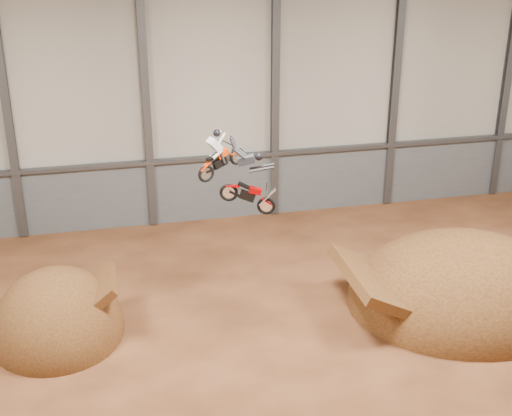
# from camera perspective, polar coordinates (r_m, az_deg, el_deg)

# --- Properties ---
(floor) EXTENTS (40.00, 40.00, 0.00)m
(floor) POSITION_cam_1_polar(r_m,az_deg,el_deg) (26.48, 2.25, -13.70)
(floor) COLOR #4F2815
(floor) RESTS_ON ground
(back_wall) EXTENTS (40.00, 0.10, 14.00)m
(back_wall) POSITION_cam_1_polar(r_m,az_deg,el_deg) (36.94, -3.62, 9.23)
(back_wall) COLOR #B7B1A2
(back_wall) RESTS_ON ground
(lower_band_back) EXTENTS (39.80, 0.18, 3.50)m
(lower_band_back) POSITION_cam_1_polar(r_m,az_deg,el_deg) (38.45, -3.40, 1.58)
(lower_band_back) COLOR slate
(lower_band_back) RESTS_ON ground
(steel_rail) EXTENTS (39.80, 0.35, 0.20)m
(steel_rail) POSITION_cam_1_polar(r_m,az_deg,el_deg) (37.69, -3.43, 4.04)
(steel_rail) COLOR #47494F
(steel_rail) RESTS_ON lower_band_back
(steel_column_1) EXTENTS (0.40, 0.36, 13.90)m
(steel_column_1) POSITION_cam_1_polar(r_m,az_deg,el_deg) (36.57, -19.36, 7.82)
(steel_column_1) COLOR #47494F
(steel_column_1) RESTS_ON ground
(steel_column_2) EXTENTS (0.40, 0.36, 13.90)m
(steel_column_2) POSITION_cam_1_polar(r_m,az_deg,el_deg) (36.39, -8.82, 8.79)
(steel_column_2) COLOR #47494F
(steel_column_2) RESTS_ON ground
(steel_column_3) EXTENTS (0.40, 0.36, 13.90)m
(steel_column_3) POSITION_cam_1_polar(r_m,az_deg,el_deg) (37.41, 1.54, 9.44)
(steel_column_3) COLOR #47494F
(steel_column_3) RESTS_ON ground
(steel_column_4) EXTENTS (0.40, 0.36, 13.90)m
(steel_column_4) POSITION_cam_1_polar(r_m,az_deg,el_deg) (39.55, 11.08, 9.78)
(steel_column_4) COLOR #47494F
(steel_column_4) RESTS_ON ground
(steel_column_5) EXTENTS (0.40, 0.36, 13.90)m
(steel_column_5) POSITION_cam_1_polar(r_m,az_deg,el_deg) (42.63, 19.46, 9.86)
(steel_column_5) COLOR #47494F
(steel_column_5) RESTS_ON ground
(takeoff_ramp) EXTENTS (5.25, 6.05, 5.25)m
(takeoff_ramp) POSITION_cam_1_polar(r_m,az_deg,el_deg) (30.13, -15.50, -9.59)
(takeoff_ramp) COLOR #422510
(takeoff_ramp) RESTS_ON ground
(landing_ramp) EXTENTS (10.00, 8.85, 5.77)m
(landing_ramp) POSITION_cam_1_polar(r_m,az_deg,el_deg) (32.37, 16.07, -7.21)
(landing_ramp) COLOR #422510
(landing_ramp) RESTS_ON ground
(fmx_rider_a) EXTENTS (2.77, 1.78, 2.51)m
(fmx_rider_a) POSITION_cam_1_polar(r_m,az_deg,el_deg) (27.81, -2.61, 4.78)
(fmx_rider_a) COLOR #E73604
(fmx_rider_b) EXTENTS (3.60, 1.73, 3.26)m
(fmx_rider_b) POSITION_cam_1_polar(r_m,az_deg,el_deg) (25.99, -0.95, 2.55)
(fmx_rider_b) COLOR #A80002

